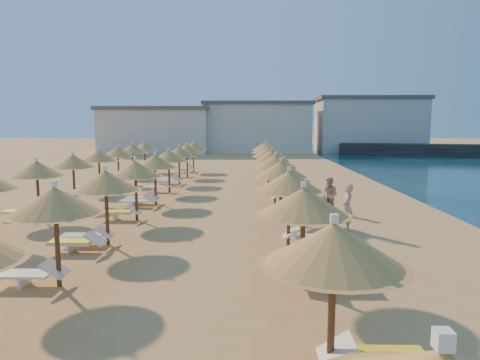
{
  "coord_description": "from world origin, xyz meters",
  "views": [
    {
      "loc": [
        0.88,
        -17.34,
        4.09
      ],
      "look_at": [
        0.42,
        4.0,
        1.3
      ],
      "focal_mm": 32.0,
      "sensor_mm": 36.0,
      "label": 1
    }
  ],
  "objects_px": {
    "beachgoer_b": "(330,195)",
    "beachgoer_a": "(347,208)",
    "parasol_row_east": "(278,166)",
    "beachgoer_c": "(286,177)",
    "parasol_row_west": "(146,166)",
    "jetty": "(460,150)"
  },
  "relations": [
    {
      "from": "beachgoer_b",
      "to": "beachgoer_a",
      "type": "relative_size",
      "value": 0.92
    },
    {
      "from": "parasol_row_east",
      "to": "beachgoer_c",
      "type": "height_order",
      "value": "parasol_row_east"
    },
    {
      "from": "jetty",
      "to": "beachgoer_c",
      "type": "height_order",
      "value": "beachgoer_c"
    },
    {
      "from": "jetty",
      "to": "parasol_row_west",
      "type": "bearing_deg",
      "value": -117.37
    },
    {
      "from": "jetty",
      "to": "beachgoer_c",
      "type": "xyz_separation_m",
      "value": [
        -24.78,
        -29.34,
        0.09
      ]
    },
    {
      "from": "jetty",
      "to": "beachgoer_c",
      "type": "bearing_deg",
      "value": -115.84
    },
    {
      "from": "parasol_row_west",
      "to": "beachgoer_a",
      "type": "height_order",
      "value": "parasol_row_west"
    },
    {
      "from": "beachgoer_a",
      "to": "jetty",
      "type": "bearing_deg",
      "value": 162.97
    },
    {
      "from": "beachgoer_b",
      "to": "parasol_row_west",
      "type": "bearing_deg",
      "value": -134.73
    },
    {
      "from": "jetty",
      "to": "parasol_row_east",
      "type": "distance_m",
      "value": 44.03
    },
    {
      "from": "parasol_row_east",
      "to": "beachgoer_c",
      "type": "distance_m",
      "value": 6.58
    },
    {
      "from": "parasol_row_west",
      "to": "beachgoer_c",
      "type": "bearing_deg",
      "value": 42.1
    },
    {
      "from": "jetty",
      "to": "parasol_row_east",
      "type": "xyz_separation_m",
      "value": [
        -25.7,
        -35.72,
        1.42
      ]
    },
    {
      "from": "jetty",
      "to": "beachgoer_a",
      "type": "xyz_separation_m",
      "value": [
        -23.25,
        -39.24,
        0.16
      ]
    },
    {
      "from": "beachgoer_a",
      "to": "parasol_row_east",
      "type": "bearing_deg",
      "value": -131.49
    },
    {
      "from": "beachgoer_a",
      "to": "parasol_row_west",
      "type": "bearing_deg",
      "value": -98.62
    },
    {
      "from": "parasol_row_east",
      "to": "parasol_row_west",
      "type": "xyz_separation_m",
      "value": [
        -6.14,
        0.0,
        0.0
      ]
    },
    {
      "from": "beachgoer_b",
      "to": "beachgoer_a",
      "type": "xyz_separation_m",
      "value": [
        0.06,
        -3.3,
        0.08
      ]
    },
    {
      "from": "parasol_row_west",
      "to": "beachgoer_c",
      "type": "xyz_separation_m",
      "value": [
        7.06,
        6.38,
        -1.32
      ]
    },
    {
      "from": "beachgoer_b",
      "to": "beachgoer_c",
      "type": "relative_size",
      "value": 0.99
    },
    {
      "from": "parasol_row_west",
      "to": "beachgoer_a",
      "type": "xyz_separation_m",
      "value": [
        8.6,
        -3.51,
        -1.26
      ]
    },
    {
      "from": "jetty",
      "to": "beachgoer_a",
      "type": "height_order",
      "value": "beachgoer_a"
    }
  ]
}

